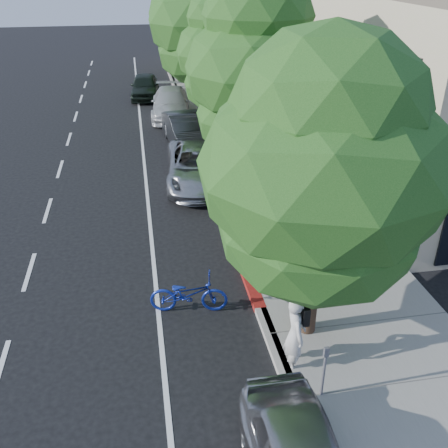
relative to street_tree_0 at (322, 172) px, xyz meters
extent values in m
plane|color=black|center=(-0.90, 2.00, -4.25)|extent=(120.00, 120.00, 0.00)
cube|color=gray|center=(1.40, 10.00, -4.18)|extent=(4.60, 56.00, 0.15)
cube|color=#9E998E|center=(-0.90, 10.00, -4.18)|extent=(0.30, 56.00, 0.15)
cube|color=maroon|center=(-0.90, 3.00, -4.18)|extent=(0.32, 4.00, 0.15)
cube|color=beige|center=(8.70, 20.00, -0.75)|extent=(10.00, 36.00, 7.00)
cylinder|color=black|center=(0.00, 0.00, -3.02)|extent=(0.40, 0.40, 2.46)
ellipsoid|color=#184815|center=(0.00, 0.00, -1.09)|extent=(4.43, 4.43, 3.54)
ellipsoid|color=#184815|center=(0.00, 0.00, 0.10)|extent=(5.21, 5.21, 4.17)
ellipsoid|color=#184815|center=(0.00, 0.00, 1.37)|extent=(3.91, 3.91, 3.13)
cylinder|color=black|center=(0.00, 6.00, -2.81)|extent=(0.40, 0.40, 2.90)
ellipsoid|color=#184815|center=(0.00, 6.00, -0.53)|extent=(3.71, 3.71, 2.97)
ellipsoid|color=#184815|center=(0.00, 6.00, 0.88)|extent=(4.37, 4.37, 3.49)
ellipsoid|color=#184815|center=(0.00, 6.00, 2.37)|extent=(3.27, 3.27, 2.62)
cylinder|color=black|center=(0.00, 12.00, -2.95)|extent=(0.40, 0.40, 2.61)
ellipsoid|color=#184815|center=(0.00, 12.00, -0.90)|extent=(3.26, 3.26, 2.61)
ellipsoid|color=#184815|center=(0.00, 12.00, 0.37)|extent=(3.84, 3.84, 3.07)
ellipsoid|color=#184815|center=(0.00, 12.00, 1.72)|extent=(2.88, 2.88, 2.30)
cylinder|color=black|center=(0.00, 18.00, -2.79)|extent=(0.40, 0.40, 2.93)
ellipsoid|color=#184815|center=(0.00, 18.00, -0.49)|extent=(4.76, 4.76, 3.80)
ellipsoid|color=#184815|center=(0.00, 18.00, 0.93)|extent=(5.60, 5.60, 4.48)
cylinder|color=black|center=(0.00, 24.00, -2.98)|extent=(0.40, 0.40, 2.55)
ellipsoid|color=#184815|center=(0.00, 24.00, -0.98)|extent=(3.68, 3.68, 2.94)
ellipsoid|color=#184815|center=(0.00, 24.00, 0.26)|extent=(4.32, 4.32, 3.46)
cylinder|color=black|center=(0.00, 30.00, -3.03)|extent=(0.40, 0.40, 2.44)
ellipsoid|color=#184815|center=(0.00, 30.00, -1.12)|extent=(3.97, 3.97, 3.18)
ellipsoid|color=#184815|center=(0.00, 30.00, 0.06)|extent=(4.68, 4.68, 3.74)
imported|color=silver|center=(-0.65, -1.00, -3.31)|extent=(0.48, 0.71, 1.89)
imported|color=#162A9D|center=(-2.70, 1.41, -3.73)|extent=(2.07, 1.01, 1.04)
imported|color=#A5A6AA|center=(-1.40, 9.52, -3.51)|extent=(2.92, 5.53, 1.48)
imported|color=black|center=(-1.40, 13.98, -3.50)|extent=(2.10, 4.74, 1.51)
imported|color=#BDBDBD|center=(-1.72, 19.11, -3.51)|extent=(2.55, 5.30, 1.49)
imported|color=black|center=(-3.01, 23.62, -3.53)|extent=(1.99, 4.36, 1.45)
imported|color=black|center=(2.05, 10.66, -3.30)|extent=(0.94, 0.83, 1.61)
camera|label=1|loc=(-3.60, -8.91, 3.90)|focal=40.00mm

